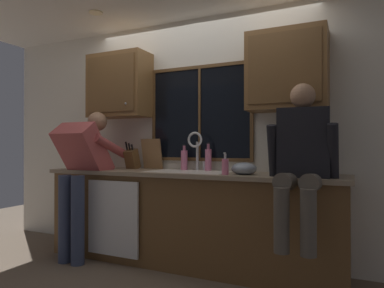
{
  "coord_description": "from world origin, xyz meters",
  "views": [
    {
      "loc": [
        1.5,
        -3.38,
        1.17
      ],
      "look_at": [
        0.06,
        -0.3,
        1.19
      ],
      "focal_mm": 32.27,
      "sensor_mm": 36.0,
      "label": 1
    }
  ],
  "objects_px": {
    "person_standing": "(82,167)",
    "knife_block": "(132,159)",
    "mixing_bowl": "(244,169)",
    "person_sitting_on_counter": "(301,155)",
    "cutting_board": "(152,154)",
    "bottle_green_glass": "(184,159)",
    "soap_dispenser": "(225,166)",
    "bottle_tall_clear": "(208,159)"
  },
  "relations": [
    {
      "from": "person_standing",
      "to": "knife_block",
      "type": "xyz_separation_m",
      "value": [
        0.32,
        0.43,
        0.07
      ]
    },
    {
      "from": "mixing_bowl",
      "to": "person_sitting_on_counter",
      "type": "bearing_deg",
      "value": -18.95
    },
    {
      "from": "knife_block",
      "to": "mixing_bowl",
      "type": "relative_size",
      "value": 1.43
    },
    {
      "from": "cutting_board",
      "to": "bottle_green_glass",
      "type": "relative_size",
      "value": 1.26
    },
    {
      "from": "cutting_board",
      "to": "soap_dispenser",
      "type": "height_order",
      "value": "cutting_board"
    },
    {
      "from": "person_sitting_on_counter",
      "to": "soap_dispenser",
      "type": "distance_m",
      "value": 0.67
    },
    {
      "from": "soap_dispenser",
      "to": "bottle_green_glass",
      "type": "bearing_deg",
      "value": 146.21
    },
    {
      "from": "knife_block",
      "to": "soap_dispenser",
      "type": "relative_size",
      "value": 1.63
    },
    {
      "from": "cutting_board",
      "to": "mixing_bowl",
      "type": "xyz_separation_m",
      "value": [
        1.15,
        -0.31,
        -0.12
      ]
    },
    {
      "from": "cutting_board",
      "to": "person_sitting_on_counter",
      "type": "bearing_deg",
      "value": -16.24
    },
    {
      "from": "person_sitting_on_counter",
      "to": "bottle_green_glass",
      "type": "distance_m",
      "value": 1.34
    },
    {
      "from": "soap_dispenser",
      "to": "bottle_tall_clear",
      "type": "height_order",
      "value": "bottle_tall_clear"
    },
    {
      "from": "person_standing",
      "to": "cutting_board",
      "type": "xyz_separation_m",
      "value": [
        0.53,
        0.52,
        0.13
      ]
    },
    {
      "from": "person_sitting_on_counter",
      "to": "knife_block",
      "type": "xyz_separation_m",
      "value": [
        -1.87,
        0.4,
        -0.08
      ]
    },
    {
      "from": "cutting_board",
      "to": "soap_dispenser",
      "type": "bearing_deg",
      "value": -22.29
    },
    {
      "from": "knife_block",
      "to": "person_sitting_on_counter",
      "type": "bearing_deg",
      "value": -11.95
    },
    {
      "from": "knife_block",
      "to": "bottle_tall_clear",
      "type": "relative_size",
      "value": 1.12
    },
    {
      "from": "soap_dispenser",
      "to": "bottle_tall_clear",
      "type": "relative_size",
      "value": 0.68
    },
    {
      "from": "person_standing",
      "to": "person_sitting_on_counter",
      "type": "bearing_deg",
      "value": 1.0
    },
    {
      "from": "bottle_green_glass",
      "to": "person_standing",
      "type": "bearing_deg",
      "value": -151.27
    },
    {
      "from": "person_standing",
      "to": "cutting_board",
      "type": "bearing_deg",
      "value": 44.88
    },
    {
      "from": "knife_block",
      "to": "bottle_green_glass",
      "type": "distance_m",
      "value": 0.62
    },
    {
      "from": "person_standing",
      "to": "person_sitting_on_counter",
      "type": "height_order",
      "value": "person_sitting_on_counter"
    },
    {
      "from": "soap_dispenser",
      "to": "cutting_board",
      "type": "bearing_deg",
      "value": 157.71
    },
    {
      "from": "person_sitting_on_counter",
      "to": "soap_dispenser",
      "type": "height_order",
      "value": "person_sitting_on_counter"
    },
    {
      "from": "person_standing",
      "to": "knife_block",
      "type": "height_order",
      "value": "person_standing"
    },
    {
      "from": "person_standing",
      "to": "bottle_green_glass",
      "type": "height_order",
      "value": "person_standing"
    },
    {
      "from": "knife_block",
      "to": "mixing_bowl",
      "type": "height_order",
      "value": "knife_block"
    },
    {
      "from": "person_standing",
      "to": "bottle_tall_clear",
      "type": "distance_m",
      "value": 1.32
    },
    {
      "from": "knife_block",
      "to": "soap_dispenser",
      "type": "bearing_deg",
      "value": -14.98
    },
    {
      "from": "cutting_board",
      "to": "mixing_bowl",
      "type": "height_order",
      "value": "cutting_board"
    },
    {
      "from": "soap_dispenser",
      "to": "bottle_green_glass",
      "type": "distance_m",
      "value": 0.73
    },
    {
      "from": "cutting_board",
      "to": "bottle_green_glass",
      "type": "distance_m",
      "value": 0.41
    },
    {
      "from": "person_standing",
      "to": "mixing_bowl",
      "type": "relative_size",
      "value": 6.88
    },
    {
      "from": "person_standing",
      "to": "cutting_board",
      "type": "height_order",
      "value": "person_standing"
    },
    {
      "from": "cutting_board",
      "to": "soap_dispenser",
      "type": "distance_m",
      "value": 1.1
    },
    {
      "from": "mixing_bowl",
      "to": "knife_block",
      "type": "bearing_deg",
      "value": 170.81
    },
    {
      "from": "person_sitting_on_counter",
      "to": "person_standing",
      "type": "bearing_deg",
      "value": -179.0
    },
    {
      "from": "knife_block",
      "to": "bottle_tall_clear",
      "type": "bearing_deg",
      "value": 5.31
    },
    {
      "from": "cutting_board",
      "to": "soap_dispenser",
      "type": "relative_size",
      "value": 1.72
    },
    {
      "from": "person_sitting_on_counter",
      "to": "bottle_tall_clear",
      "type": "xyz_separation_m",
      "value": [
        -0.98,
        0.48,
        -0.06
      ]
    },
    {
      "from": "person_standing",
      "to": "soap_dispenser",
      "type": "bearing_deg",
      "value": 4.05
    }
  ]
}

